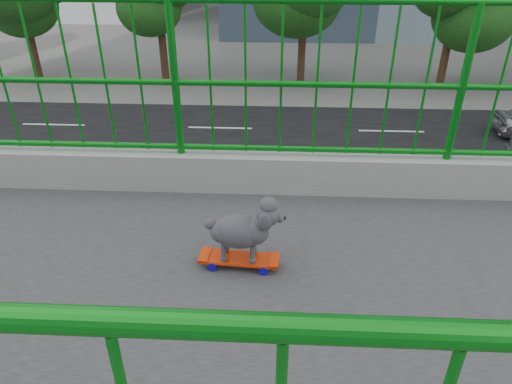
% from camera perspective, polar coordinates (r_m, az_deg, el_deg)
% --- Properties ---
extents(road, '(18.00, 90.00, 0.02)m').
position_cam_1_polar(road, '(17.55, -6.54, -0.09)').
color(road, black).
rests_on(road, ground).
extents(skateboard, '(0.18, 0.50, 0.07)m').
position_cam_1_polar(skateboard, '(2.98, -2.00, -8.01)').
color(skateboard, red).
rests_on(skateboard, footbridge).
extents(poodle, '(0.22, 0.48, 0.40)m').
position_cam_1_polar(poodle, '(2.84, -1.57, -4.41)').
color(poodle, '#2C292E').
rests_on(poodle, skateboard).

